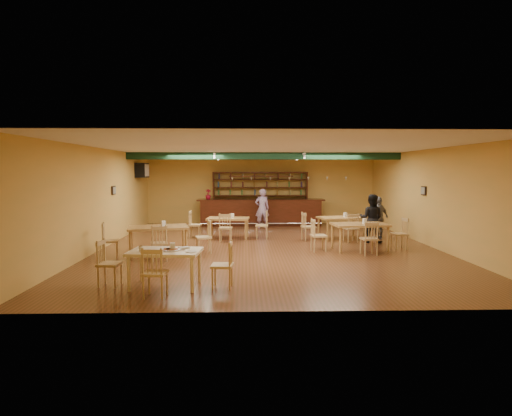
{
  "coord_description": "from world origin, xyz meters",
  "views": [
    {
      "loc": [
        -0.73,
        -12.87,
        2.33
      ],
      "look_at": [
        -0.37,
        0.6,
        1.15
      ],
      "focal_mm": 29.88,
      "sensor_mm": 36.0,
      "label": 1
    }
  ],
  "objects_px": {
    "bar_counter": "(261,212)",
    "dining_table_d": "(359,237)",
    "dining_table_a": "(228,228)",
    "near_table": "(165,269)",
    "dining_table_c": "(158,241)",
    "dining_table_b": "(341,228)",
    "patron_right_a": "(371,218)",
    "patron_bar": "(262,208)"
  },
  "relations": [
    {
      "from": "dining_table_a",
      "to": "near_table",
      "type": "distance_m",
      "value": 6.27
    },
    {
      "from": "dining_table_a",
      "to": "patron_bar",
      "type": "xyz_separation_m",
      "value": [
        1.28,
        2.57,
        0.45
      ]
    },
    {
      "from": "dining_table_b",
      "to": "dining_table_a",
      "type": "bearing_deg",
      "value": 163.73
    },
    {
      "from": "dining_table_b",
      "to": "patron_bar",
      "type": "xyz_separation_m",
      "value": [
        -2.6,
        2.76,
        0.43
      ]
    },
    {
      "from": "patron_bar",
      "to": "patron_right_a",
      "type": "distance_m",
      "value": 4.93
    },
    {
      "from": "patron_right_a",
      "to": "dining_table_d",
      "type": "bearing_deg",
      "value": 84.82
    },
    {
      "from": "dining_table_d",
      "to": "near_table",
      "type": "relative_size",
      "value": 1.13
    },
    {
      "from": "dining_table_b",
      "to": "dining_table_c",
      "type": "distance_m",
      "value": 6.34
    },
    {
      "from": "bar_counter",
      "to": "patron_bar",
      "type": "bearing_deg",
      "value": -88.22
    },
    {
      "from": "bar_counter",
      "to": "dining_table_d",
      "type": "relative_size",
      "value": 3.41
    },
    {
      "from": "bar_counter",
      "to": "dining_table_b",
      "type": "xyz_separation_m",
      "value": [
        2.63,
        -3.59,
        -0.19
      ]
    },
    {
      "from": "near_table",
      "to": "dining_table_b",
      "type": "bearing_deg",
      "value": 55.69
    },
    {
      "from": "dining_table_c",
      "to": "dining_table_d",
      "type": "relative_size",
      "value": 1.03
    },
    {
      "from": "dining_table_c",
      "to": "patron_bar",
      "type": "relative_size",
      "value": 1.0
    },
    {
      "from": "dining_table_a",
      "to": "dining_table_c",
      "type": "height_order",
      "value": "dining_table_c"
    },
    {
      "from": "dining_table_d",
      "to": "patron_right_a",
      "type": "height_order",
      "value": "patron_right_a"
    },
    {
      "from": "bar_counter",
      "to": "dining_table_a",
      "type": "distance_m",
      "value": 3.63
    },
    {
      "from": "near_table",
      "to": "patron_right_a",
      "type": "distance_m",
      "value": 7.73
    },
    {
      "from": "near_table",
      "to": "bar_counter",
      "type": "bearing_deg",
      "value": 81.63
    },
    {
      "from": "dining_table_d",
      "to": "patron_right_a",
      "type": "xyz_separation_m",
      "value": [
        0.74,
        1.33,
        0.39
      ]
    },
    {
      "from": "near_table",
      "to": "patron_right_a",
      "type": "bearing_deg",
      "value": 47.3
    },
    {
      "from": "dining_table_a",
      "to": "near_table",
      "type": "height_order",
      "value": "near_table"
    },
    {
      "from": "dining_table_d",
      "to": "patron_bar",
      "type": "xyz_separation_m",
      "value": [
        -2.66,
        4.89,
        0.41
      ]
    },
    {
      "from": "near_table",
      "to": "patron_bar",
      "type": "height_order",
      "value": "patron_bar"
    },
    {
      "from": "bar_counter",
      "to": "dining_table_a",
      "type": "relative_size",
      "value": 3.75
    },
    {
      "from": "dining_table_d",
      "to": "patron_right_a",
      "type": "relative_size",
      "value": 1.0
    },
    {
      "from": "bar_counter",
      "to": "dining_table_d",
      "type": "xyz_separation_m",
      "value": [
        2.69,
        -5.72,
        -0.17
      ]
    },
    {
      "from": "dining_table_a",
      "to": "dining_table_b",
      "type": "distance_m",
      "value": 3.89
    },
    {
      "from": "patron_bar",
      "to": "dining_table_a",
      "type": "bearing_deg",
      "value": 55.93
    },
    {
      "from": "dining_table_a",
      "to": "dining_table_d",
      "type": "xyz_separation_m",
      "value": [
        3.95,
        -2.32,
        0.04
      ]
    },
    {
      "from": "dining_table_c",
      "to": "near_table",
      "type": "relative_size",
      "value": 1.16
    },
    {
      "from": "bar_counter",
      "to": "dining_table_c",
      "type": "distance_m",
      "value": 7.05
    },
    {
      "from": "patron_bar",
      "to": "patron_right_a",
      "type": "height_order",
      "value": "patron_bar"
    },
    {
      "from": "dining_table_d",
      "to": "patron_bar",
      "type": "distance_m",
      "value": 5.59
    },
    {
      "from": "bar_counter",
      "to": "near_table",
      "type": "relative_size",
      "value": 3.84
    },
    {
      "from": "dining_table_a",
      "to": "dining_table_b",
      "type": "xyz_separation_m",
      "value": [
        3.89,
        -0.19,
        0.02
      ]
    },
    {
      "from": "bar_counter",
      "to": "dining_table_d",
      "type": "bearing_deg",
      "value": -64.8
    },
    {
      "from": "bar_counter",
      "to": "dining_table_b",
      "type": "height_order",
      "value": "bar_counter"
    },
    {
      "from": "near_table",
      "to": "patron_right_a",
      "type": "relative_size",
      "value": 0.89
    },
    {
      "from": "near_table",
      "to": "dining_table_a",
      "type": "bearing_deg",
      "value": 85.63
    },
    {
      "from": "near_table",
      "to": "patron_right_a",
      "type": "height_order",
      "value": "patron_right_a"
    },
    {
      "from": "bar_counter",
      "to": "patron_right_a",
      "type": "bearing_deg",
      "value": -51.99
    }
  ]
}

